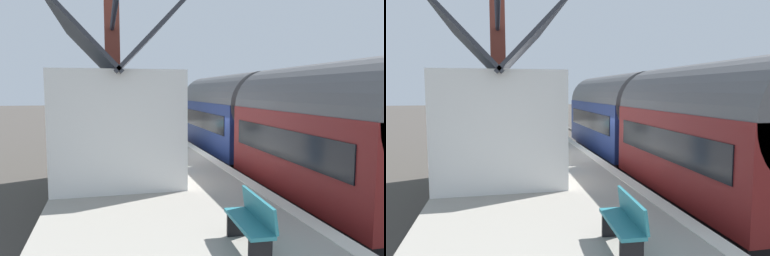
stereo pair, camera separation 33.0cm
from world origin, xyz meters
TOP-DOWN VIEW (x-y plane):
  - ground_plane at (0.00, 0.00)m, footprint 160.00×160.00m
  - platform at (0.00, 3.72)m, footprint 32.00×5.45m
  - platform_edge_coping at (0.00, 1.18)m, footprint 32.00×0.36m
  - rail_near at (0.00, -1.62)m, footprint 52.00×0.08m
  - rail_far at (0.00, -0.18)m, footprint 52.00×0.08m
  - train at (-0.86, -0.90)m, footprint 16.32×2.73m
  - station_building at (-1.82, 4.74)m, footprint 7.59×3.62m
  - bench_by_lamp at (5.66, 2.61)m, footprint 1.40×0.43m
  - bench_mid_platform at (-9.01, 2.83)m, footprint 1.42×0.50m
  - planter_corner_building at (4.48, 2.28)m, footprint 0.40×0.40m
  - planter_bench_left at (7.42, 5.17)m, footprint 1.01×0.32m
  - planter_edge_near at (5.32, 5.11)m, footprint 1.05×0.32m
  - lamp_post_platform at (8.39, 2.13)m, footprint 0.32×0.50m

SIDE VIEW (x-z plane):
  - ground_plane at x=0.00m, z-range 0.00..0.00m
  - rail_near at x=0.00m, z-range 0.00..0.14m
  - rail_far at x=0.00m, z-range 0.00..0.14m
  - platform at x=0.00m, z-range 0.00..0.98m
  - platform_edge_coping at x=0.00m, z-range 0.98..1.00m
  - planter_edge_near at x=5.32m, z-range 0.97..1.55m
  - planter_bench_left at x=7.42m, z-range 0.97..1.61m
  - planter_corner_building at x=4.48m, z-range 1.01..1.63m
  - bench_by_lamp at x=5.66m, z-range 1.02..1.90m
  - bench_mid_platform at x=-9.01m, z-range 1.02..1.90m
  - train at x=-0.86m, z-range 0.05..4.37m
  - station_building at x=-1.82m, z-range -0.46..5.87m
  - lamp_post_platform at x=8.39m, z-range 1.70..5.28m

